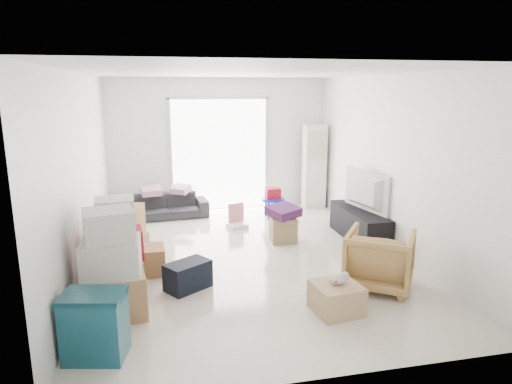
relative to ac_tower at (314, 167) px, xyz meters
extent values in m
cube|color=beige|center=(-1.95, -2.65, -0.99)|extent=(4.50, 6.00, 0.24)
cube|color=white|center=(-1.95, -2.65, 1.95)|extent=(4.50, 6.00, 0.24)
cube|color=white|center=(-1.95, 0.47, 0.48)|extent=(4.50, 0.24, 2.70)
cube|color=white|center=(-1.95, -5.77, 0.48)|extent=(4.50, 0.24, 2.70)
cube|color=white|center=(-4.32, -2.65, 0.48)|extent=(0.24, 6.00, 2.70)
cube|color=white|center=(0.42, -2.65, 0.48)|extent=(0.24, 6.00, 2.70)
cube|color=white|center=(-1.95, 0.33, 0.27)|extent=(2.00, 0.01, 2.30)
cube|color=silver|center=(-2.95, 0.32, 0.27)|extent=(0.06, 0.04, 2.30)
cube|color=silver|center=(-0.95, 0.32, 0.27)|extent=(0.06, 0.04, 2.30)
cube|color=silver|center=(-1.95, 0.32, 1.42)|extent=(2.10, 0.04, 0.06)
cube|color=silver|center=(0.00, 0.00, 0.00)|extent=(0.45, 0.30, 1.75)
cube|color=black|center=(0.05, -2.18, -0.62)|extent=(0.45, 1.51, 0.50)
imported|color=black|center=(0.05, -2.18, -0.30)|extent=(0.86, 1.24, 0.15)
imported|color=#28282E|center=(-3.07, -0.15, -0.57)|extent=(1.61, 0.60, 0.61)
cube|color=#BE8A99|center=(-3.36, -0.15, -0.20)|extent=(0.44, 0.38, 0.12)
cube|color=#BE8A99|center=(-2.80, -0.10, -0.20)|extent=(0.43, 0.41, 0.11)
imported|color=tan|center=(-0.51, -4.00, -0.47)|extent=(1.08, 1.07, 0.82)
cube|color=#144958|center=(-3.85, -4.88, -0.72)|extent=(0.62, 0.49, 0.31)
cube|color=#144958|center=(-3.85, -4.88, -0.42)|extent=(0.62, 0.49, 0.31)
cube|color=#0C333D|center=(-3.85, -4.88, -0.24)|extent=(0.64, 0.51, 0.04)
cube|color=#A7704B|center=(-3.75, -4.08, -0.62)|extent=(0.74, 0.64, 0.50)
cube|color=beige|center=(-3.75, -4.08, -0.18)|extent=(0.62, 0.51, 0.39)
cube|color=beige|center=(-3.75, -4.08, 0.19)|extent=(0.58, 0.53, 0.34)
cube|color=#A7704B|center=(-3.75, -3.38, -0.66)|extent=(0.62, 0.62, 0.42)
cube|color=#AD152A|center=(-3.75, -3.38, -0.36)|extent=(0.66, 0.47, 0.19)
cube|color=#AD152A|center=(-3.75, -3.38, -0.18)|extent=(0.65, 0.46, 0.17)
cube|color=beige|center=(-3.75, -3.38, 0.11)|extent=(0.48, 0.46, 0.40)
cube|color=#A7704B|center=(-3.72, -2.49, -0.67)|extent=(0.68, 0.62, 0.41)
cube|color=#A7704B|center=(-3.72, -2.49, -0.24)|extent=(0.59, 0.59, 0.44)
cube|color=#A7704B|center=(-3.40, -2.92, -0.69)|extent=(0.47, 0.47, 0.37)
cube|color=black|center=(-2.90, -3.54, -0.70)|extent=(0.64, 0.58, 0.35)
cube|color=#9E8E5C|center=(-1.23, -2.01, -0.67)|extent=(0.44, 0.44, 0.41)
cube|color=#492051|center=(-1.23, -2.01, -0.40)|extent=(0.60, 0.60, 0.14)
cylinder|color=#0E15C4|center=(-1.05, -0.60, -0.50)|extent=(0.46, 0.46, 0.04)
cylinder|color=#0E15C4|center=(-0.93, -0.48, -0.70)|extent=(0.04, 0.04, 0.35)
cylinder|color=#0E15C4|center=(-1.16, -0.48, -0.70)|extent=(0.04, 0.04, 0.35)
cylinder|color=#0E15C4|center=(-1.16, -0.71, -0.70)|extent=(0.04, 0.04, 0.35)
cylinder|color=#0E15C4|center=(-0.93, -0.71, -0.70)|extent=(0.04, 0.04, 0.35)
cube|color=#AD152A|center=(-1.05, -0.60, -0.38)|extent=(0.28, 0.22, 0.20)
cube|color=silver|center=(-1.85, -1.14, -0.83)|extent=(0.39, 0.37, 0.08)
cube|color=pink|center=(-1.85, -1.02, -0.62)|extent=(0.30, 0.13, 0.35)
cube|color=tan|center=(-1.30, -4.51, -0.71)|extent=(0.56, 0.56, 0.33)
ellipsoid|color=#B2ADA8|center=(-1.30, -4.51, -0.49)|extent=(0.19, 0.13, 0.10)
cube|color=red|center=(-1.30, -4.51, -0.49)|extent=(0.15, 0.13, 0.03)
sphere|color=#B2ADA8|center=(-1.19, -4.48, -0.46)|extent=(0.10, 0.10, 0.10)
camera|label=1|loc=(-3.20, -8.98, 1.62)|focal=32.00mm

